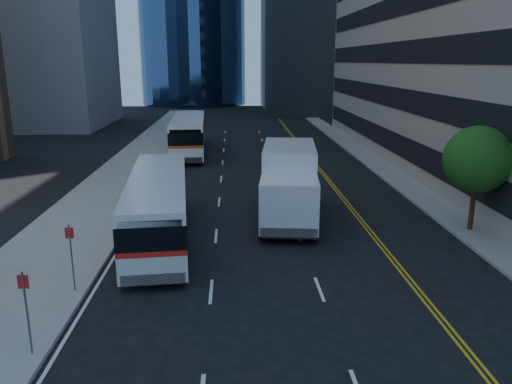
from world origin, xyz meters
TOP-DOWN VIEW (x-y plane):
  - ground at (0.00, 0.00)m, footprint 160.00×160.00m
  - sidewalk_west at (-10.50, 25.00)m, footprint 5.00×90.00m
  - sidewalk_east at (9.00, 25.00)m, footprint 2.00×90.00m
  - street_tree at (9.00, 8.00)m, footprint 3.20×3.20m
  - bus_front at (-6.14, 7.74)m, footprint 3.66×11.88m
  - bus_rear at (-6.60, 30.36)m, footprint 3.34×12.80m
  - box_truck at (0.29, 10.49)m, footprint 3.58×8.19m

SIDE VIEW (x-z plane):
  - ground at x=0.00m, z-range 0.00..0.00m
  - sidewalk_west at x=-10.50m, z-range 0.00..0.15m
  - sidewalk_east at x=9.00m, z-range 0.00..0.15m
  - bus_front at x=-6.14m, z-range 0.14..3.15m
  - bus_rear at x=-6.60m, z-range 0.15..3.42m
  - box_truck at x=0.29m, z-range 0.10..3.90m
  - street_tree at x=9.00m, z-range 1.09..6.19m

